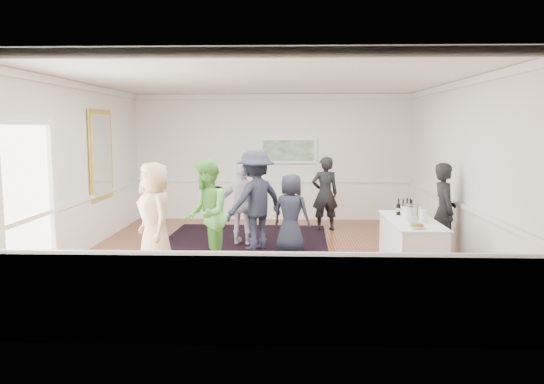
{
  "coord_description": "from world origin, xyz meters",
  "views": [
    {
      "loc": [
        0.44,
        -9.52,
        2.37
      ],
      "look_at": [
        0.12,
        0.2,
        1.17
      ],
      "focal_mm": 35.0,
      "sensor_mm": 36.0,
      "label": 1
    }
  ],
  "objects_px": {
    "guest_lilac": "(243,204)",
    "guest_dark_b": "(325,194)",
    "guest_green": "(206,215)",
    "serving_table": "(411,244)",
    "bartender": "(444,211)",
    "guest_tan": "(155,217)",
    "nut_bowl": "(417,226)",
    "guest_dark_a": "(255,200)",
    "guest_navy": "(291,213)",
    "ice_bucket": "(411,212)"
  },
  "relations": [
    {
      "from": "nut_bowl",
      "to": "guest_navy",
      "type": "bearing_deg",
      "value": 136.53
    },
    {
      "from": "bartender",
      "to": "guest_lilac",
      "type": "relative_size",
      "value": 1.07
    },
    {
      "from": "guest_dark_a",
      "to": "guest_navy",
      "type": "bearing_deg",
      "value": 122.08
    },
    {
      "from": "bartender",
      "to": "guest_green",
      "type": "xyz_separation_m",
      "value": [
        -4.14,
        -0.78,
        0.05
      ]
    },
    {
      "from": "ice_bucket",
      "to": "nut_bowl",
      "type": "relative_size",
      "value": 1.09
    },
    {
      "from": "bartender",
      "to": "guest_dark_b",
      "type": "xyz_separation_m",
      "value": [
        -1.95,
        2.64,
        -0.02
      ]
    },
    {
      "from": "guest_lilac",
      "to": "guest_dark_b",
      "type": "relative_size",
      "value": 0.96
    },
    {
      "from": "guest_lilac",
      "to": "guest_green",
      "type": "bearing_deg",
      "value": 88.77
    },
    {
      "from": "bartender",
      "to": "guest_dark_a",
      "type": "bearing_deg",
      "value": 78.29
    },
    {
      "from": "guest_dark_b",
      "to": "guest_dark_a",
      "type": "bearing_deg",
      "value": 42.46
    },
    {
      "from": "guest_lilac",
      "to": "guest_dark_b",
      "type": "distance_m",
      "value": 2.33
    },
    {
      "from": "guest_tan",
      "to": "guest_dark_b",
      "type": "xyz_separation_m",
      "value": [
        3.03,
        3.56,
        -0.05
      ]
    },
    {
      "from": "serving_table",
      "to": "guest_lilac",
      "type": "xyz_separation_m",
      "value": [
        -2.99,
        1.73,
        0.4
      ]
    },
    {
      "from": "serving_table",
      "to": "guest_green",
      "type": "distance_m",
      "value": 3.47
    },
    {
      "from": "guest_green",
      "to": "guest_lilac",
      "type": "distance_m",
      "value": 1.94
    },
    {
      "from": "guest_dark_a",
      "to": "ice_bucket",
      "type": "relative_size",
      "value": 7.44
    },
    {
      "from": "guest_lilac",
      "to": "guest_tan",
      "type": "bearing_deg",
      "value": 69.81
    },
    {
      "from": "bartender",
      "to": "guest_lilac",
      "type": "distance_m",
      "value": 3.86
    },
    {
      "from": "guest_tan",
      "to": "guest_lilac",
      "type": "distance_m",
      "value": 2.39
    },
    {
      "from": "guest_tan",
      "to": "guest_lilac",
      "type": "xyz_separation_m",
      "value": [
        1.28,
        2.02,
        -0.08
      ]
    },
    {
      "from": "guest_dark_b",
      "to": "nut_bowl",
      "type": "xyz_separation_m",
      "value": [
        1.14,
        -4.03,
        0.01
      ]
    },
    {
      "from": "guest_dark_a",
      "to": "guest_navy",
      "type": "xyz_separation_m",
      "value": [
        0.69,
        -0.22,
        -0.22
      ]
    },
    {
      "from": "guest_green",
      "to": "guest_dark_a",
      "type": "height_order",
      "value": "guest_dark_a"
    },
    {
      "from": "guest_tan",
      "to": "nut_bowl",
      "type": "bearing_deg",
      "value": 50.49
    },
    {
      "from": "guest_dark_b",
      "to": "guest_navy",
      "type": "relative_size",
      "value": 1.13
    },
    {
      "from": "guest_navy",
      "to": "nut_bowl",
      "type": "distance_m",
      "value": 2.65
    },
    {
      "from": "serving_table",
      "to": "guest_lilac",
      "type": "bearing_deg",
      "value": 149.95
    },
    {
      "from": "guest_green",
      "to": "guest_lilac",
      "type": "height_order",
      "value": "guest_green"
    },
    {
      "from": "guest_tan",
      "to": "serving_table",
      "type": "bearing_deg",
      "value": 60.93
    },
    {
      "from": "guest_navy",
      "to": "nut_bowl",
      "type": "height_order",
      "value": "guest_navy"
    },
    {
      "from": "guest_dark_a",
      "to": "ice_bucket",
      "type": "height_order",
      "value": "guest_dark_a"
    },
    {
      "from": "guest_navy",
      "to": "ice_bucket",
      "type": "height_order",
      "value": "guest_navy"
    },
    {
      "from": "guest_green",
      "to": "guest_lilac",
      "type": "xyz_separation_m",
      "value": [
        0.45,
        1.89,
        -0.1
      ]
    },
    {
      "from": "guest_tan",
      "to": "ice_bucket",
      "type": "height_order",
      "value": "guest_tan"
    },
    {
      "from": "guest_green",
      "to": "ice_bucket",
      "type": "xyz_separation_m",
      "value": [
        3.44,
        0.31,
        0.02
      ]
    },
    {
      "from": "serving_table",
      "to": "ice_bucket",
      "type": "bearing_deg",
      "value": 85.03
    },
    {
      "from": "guest_navy",
      "to": "guest_dark_a",
      "type": "bearing_deg",
      "value": 6.27
    },
    {
      "from": "guest_dark_b",
      "to": "nut_bowl",
      "type": "distance_m",
      "value": 4.19
    },
    {
      "from": "guest_lilac",
      "to": "ice_bucket",
      "type": "xyz_separation_m",
      "value": [
        3.0,
        -1.58,
        0.12
      ]
    },
    {
      "from": "guest_green",
      "to": "nut_bowl",
      "type": "relative_size",
      "value": 7.76
    },
    {
      "from": "bartender",
      "to": "nut_bowl",
      "type": "height_order",
      "value": "bartender"
    },
    {
      "from": "guest_green",
      "to": "guest_dark_a",
      "type": "xyz_separation_m",
      "value": [
        0.73,
        1.43,
        0.05
      ]
    },
    {
      "from": "guest_green",
      "to": "guest_dark_b",
      "type": "distance_m",
      "value": 4.06
    },
    {
      "from": "bartender",
      "to": "guest_navy",
      "type": "distance_m",
      "value": 2.77
    },
    {
      "from": "guest_green",
      "to": "serving_table",
      "type": "bearing_deg",
      "value": 85.88
    },
    {
      "from": "guest_lilac",
      "to": "guest_dark_b",
      "type": "height_order",
      "value": "guest_dark_b"
    },
    {
      "from": "serving_table",
      "to": "ice_bucket",
      "type": "distance_m",
      "value": 0.55
    },
    {
      "from": "bartender",
      "to": "guest_dark_a",
      "type": "relative_size",
      "value": 0.9
    },
    {
      "from": "serving_table",
      "to": "bartender",
      "type": "distance_m",
      "value": 1.05
    },
    {
      "from": "serving_table",
      "to": "guest_dark_b",
      "type": "bearing_deg",
      "value": 110.78
    }
  ]
}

